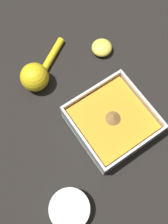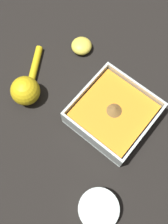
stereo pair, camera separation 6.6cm
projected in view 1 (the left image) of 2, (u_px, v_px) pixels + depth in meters
ground_plane at (117, 127)px, 0.68m from camera, size 4.00×4.00×0.00m
square_dish at (112, 121)px, 0.66m from camera, size 0.19×0.19×0.07m
spice_bowl at (70, 209)px, 0.59m from camera, size 0.09×0.09×0.04m
lemon_squeezer at (36, 75)px, 0.70m from camera, size 0.13×0.17×0.08m
lemon_half at (102, 48)px, 0.75m from camera, size 0.06×0.06×0.03m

